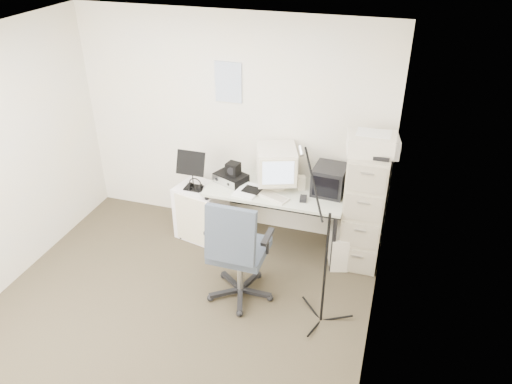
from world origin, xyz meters
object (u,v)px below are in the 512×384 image
(side_cart, at_px, (201,212))
(filing_cabinet, at_px, (365,207))
(desk, at_px, (276,217))
(office_chair, at_px, (240,248))

(side_cart, bearing_deg, filing_cabinet, 16.11)
(desk, bearing_deg, filing_cabinet, 1.81)
(filing_cabinet, xyz_separation_m, office_chair, (-1.06, -0.97, -0.08))
(office_chair, bearing_deg, filing_cabinet, 43.18)
(filing_cabinet, height_order, desk, filing_cabinet)
(filing_cabinet, distance_m, office_chair, 1.44)
(office_chair, bearing_deg, desk, 84.12)
(office_chair, distance_m, side_cart, 1.18)
(filing_cabinet, bearing_deg, side_cart, -176.44)
(desk, relative_size, side_cart, 2.33)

